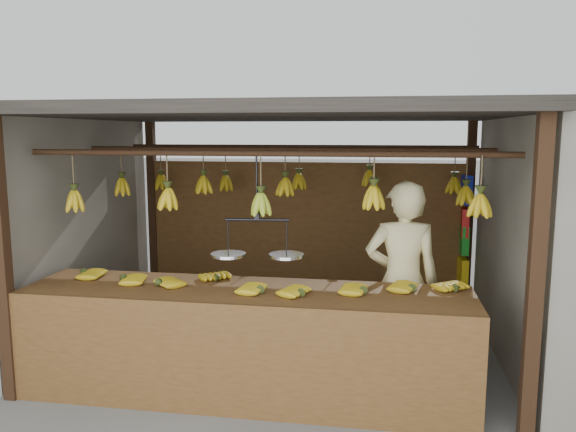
# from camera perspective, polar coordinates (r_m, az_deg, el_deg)

# --- Properties ---
(ground) EXTENTS (80.00, 80.00, 0.00)m
(ground) POSITION_cam_1_polar(r_m,az_deg,el_deg) (5.91, -0.49, -12.99)
(ground) COLOR #5B5B57
(stall) EXTENTS (4.30, 3.30, 2.40)m
(stall) POSITION_cam_1_polar(r_m,az_deg,el_deg) (5.83, 0.05, 6.58)
(stall) COLOR black
(stall) RESTS_ON ground
(counter) EXTENTS (3.67, 0.83, 0.96)m
(counter) POSITION_cam_1_polar(r_m,az_deg,el_deg) (4.56, -4.60, -10.10)
(counter) COLOR #58381A
(counter) RESTS_ON ground
(hanging_bananas) EXTENTS (3.59, 2.21, 0.37)m
(hanging_bananas) POSITION_cam_1_polar(r_m,az_deg,el_deg) (5.52, -0.30, 2.68)
(hanging_bananas) COLOR #B29113
(hanging_bananas) RESTS_ON ground
(balance_scale) EXTENTS (0.76, 0.33, 0.85)m
(balance_scale) POSITION_cam_1_polar(r_m,az_deg,el_deg) (4.63, -3.14, -3.48)
(balance_scale) COLOR black
(balance_scale) RESTS_ON ground
(vendor) EXTENTS (0.68, 0.48, 1.76)m
(vendor) POSITION_cam_1_polar(r_m,az_deg,el_deg) (4.99, 11.50, -6.59)
(vendor) COLOR beige
(vendor) RESTS_ON ground
(bag_bundles) EXTENTS (0.08, 0.26, 1.33)m
(bag_bundles) POSITION_cam_1_polar(r_m,az_deg,el_deg) (6.94, 17.49, -1.49)
(bag_bundles) COLOR #1426BF
(bag_bundles) RESTS_ON ground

